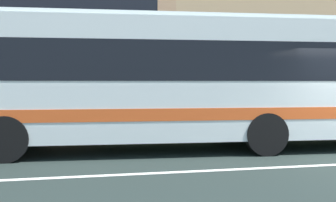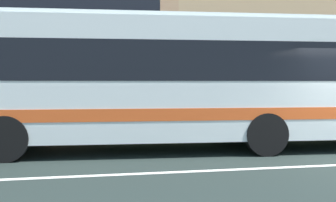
{
  "view_description": "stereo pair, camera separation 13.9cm",
  "coord_description": "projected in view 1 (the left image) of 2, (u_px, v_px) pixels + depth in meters",
  "views": [
    {
      "loc": [
        -6.12,
        -7.44,
        1.7
      ],
      "look_at": [
        -4.05,
        2.34,
        1.25
      ],
      "focal_mm": 43.46,
      "sensor_mm": 36.0,
      "label": 1
    },
    {
      "loc": [
        -5.98,
        -7.46,
        1.7
      ],
      "look_at": [
        -4.05,
        2.34,
        1.25
      ],
      "focal_mm": 43.46,
      "sensor_mm": 36.0,
      "label": 2
    }
  ],
  "objects": [
    {
      "name": "apartment_block_right",
      "position": [
        329.0,
        3.0,
        24.84
      ],
      "size": [
        21.56,
        9.99,
        13.19
      ],
      "color": "tan",
      "rests_on": "ground_plane"
    },
    {
      "name": "transit_bus",
      "position": [
        222.0,
        78.0,
        10.43
      ],
      "size": [
        12.25,
        3.32,
        3.31
      ],
      "color": "silver",
      "rests_on": "ground_plane"
    },
    {
      "name": "hedge_row_far",
      "position": [
        290.0,
        114.0,
        15.1
      ],
      "size": [
        14.23,
        1.1,
        1.08
      ],
      "primitive_type": "cube",
      "color": "#346535",
      "rests_on": "ground_plane"
    }
  ]
}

